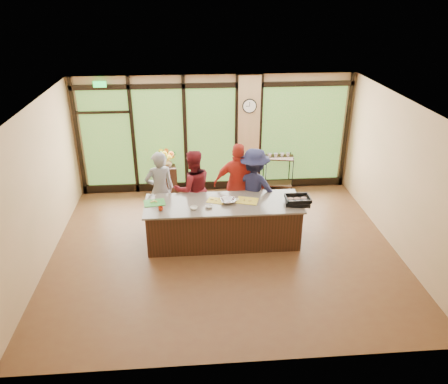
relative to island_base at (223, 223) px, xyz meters
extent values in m
plane|color=brown|center=(0.00, -0.30, -0.44)|extent=(7.00, 7.00, 0.00)
plane|color=white|center=(0.00, -0.30, 2.56)|extent=(7.00, 7.00, 0.00)
plane|color=tan|center=(0.00, 2.70, 1.06)|extent=(7.00, 0.00, 7.00)
plane|color=tan|center=(-3.50, -0.30, 1.06)|extent=(0.00, 6.00, 6.00)
plane|color=tan|center=(3.50, -0.30, 1.06)|extent=(0.00, 6.00, 6.00)
cube|color=tan|center=(0.85, 2.64, 1.06)|extent=(0.55, 0.12, 3.00)
cube|color=black|center=(0.00, 2.65, 2.31)|extent=(6.90, 0.08, 0.12)
cube|color=black|center=(0.00, 2.65, -0.32)|extent=(6.90, 0.08, 0.20)
cube|color=#19D83F|center=(-2.70, 2.60, 2.39)|extent=(0.30, 0.04, 0.14)
cube|color=#385C20|center=(-2.70, 2.67, 1.01)|extent=(1.20, 0.02, 2.50)
cube|color=#385C20|center=(-1.40, 2.67, 1.01)|extent=(1.20, 0.02, 2.50)
cube|color=#385C20|center=(-0.10, 2.67, 1.01)|extent=(1.20, 0.02, 2.50)
cube|color=#385C20|center=(2.25, 2.67, 1.01)|extent=(2.10, 0.02, 2.50)
cube|color=black|center=(-3.40, 2.65, 1.06)|extent=(0.08, 0.08, 3.00)
cube|color=black|center=(-2.05, 2.65, 1.06)|extent=(0.08, 0.08, 3.00)
cube|color=black|center=(-0.75, 2.65, 1.06)|extent=(0.08, 0.08, 3.00)
cube|color=black|center=(0.55, 2.65, 1.06)|extent=(0.08, 0.08, 3.00)
cube|color=black|center=(1.15, 2.65, 1.06)|extent=(0.08, 0.08, 3.00)
cube|color=black|center=(3.40, 2.65, 1.06)|extent=(0.08, 0.08, 3.00)
cube|color=black|center=(0.00, 0.00, 0.00)|extent=(3.10, 1.00, 0.88)
cube|color=slate|center=(0.00, 0.00, 0.46)|extent=(3.20, 1.10, 0.04)
cylinder|color=black|center=(0.85, 2.57, 1.81)|extent=(0.36, 0.04, 0.36)
cylinder|color=white|center=(0.85, 2.55, 1.81)|extent=(0.31, 0.01, 0.31)
cube|color=black|center=(0.85, 2.55, 1.86)|extent=(0.01, 0.00, 0.11)
cube|color=black|center=(0.80, 2.55, 1.81)|extent=(0.09, 0.00, 0.01)
imported|color=gray|center=(-1.33, 0.80, 0.45)|extent=(0.75, 0.60, 1.77)
imported|color=maroon|center=(-0.60, 0.79, 0.45)|extent=(1.01, 0.87, 1.78)
imported|color=#B0281B|center=(0.40, 0.77, 0.51)|extent=(1.19, 0.72, 1.90)
imported|color=#1C1E3E|center=(0.73, 0.68, 0.47)|extent=(1.34, 1.08, 1.81)
cube|color=black|center=(1.50, -0.16, 0.52)|extent=(0.55, 0.46, 0.09)
imported|color=silver|center=(0.10, 0.00, 0.52)|extent=(0.33, 0.33, 0.08)
cube|color=green|center=(-1.40, 0.10, 0.49)|extent=(0.47, 0.38, 0.01)
cube|color=gold|center=(-0.14, 0.11, 0.49)|extent=(0.42, 0.37, 0.01)
cube|color=gold|center=(0.50, 0.05, 0.49)|extent=(0.50, 0.43, 0.01)
imported|color=silver|center=(-0.60, -0.22, 0.50)|extent=(0.16, 0.16, 0.05)
imported|color=silver|center=(-0.30, -0.19, 0.50)|extent=(0.14, 0.14, 0.04)
imported|color=silver|center=(0.27, 0.09, 0.49)|extent=(0.15, 0.15, 0.03)
imported|color=#B23011|center=(-1.25, -0.23, 0.52)|extent=(0.12, 0.12, 0.08)
cube|color=black|center=(-1.21, 2.45, -0.06)|extent=(0.44, 0.44, 0.76)
imported|color=olive|center=(-1.21, 2.45, 0.44)|extent=(0.25, 0.25, 0.24)
cube|color=black|center=(1.62, 2.45, -0.24)|extent=(0.84, 0.58, 0.03)
cube|color=black|center=(1.62, 2.45, 0.49)|extent=(0.84, 0.58, 0.03)
cylinder|color=black|center=(1.27, 2.25, 0.05)|extent=(0.03, 0.03, 0.98)
cylinder|color=black|center=(1.97, 2.25, 0.05)|extent=(0.03, 0.03, 0.98)
cylinder|color=black|center=(1.27, 2.65, 0.05)|extent=(0.03, 0.03, 0.98)
cylinder|color=black|center=(1.97, 2.65, 0.05)|extent=(0.03, 0.03, 0.98)
imported|color=silver|center=(1.38, 2.45, 0.55)|extent=(0.13, 0.13, 0.10)
imported|color=silver|center=(1.55, 2.45, 0.55)|extent=(0.13, 0.13, 0.10)
imported|color=silver|center=(1.71, 2.45, 0.55)|extent=(0.13, 0.13, 0.10)
imported|color=silver|center=(1.86, 2.45, 0.55)|extent=(0.13, 0.13, 0.10)
camera|label=1|loc=(-0.62, -7.91, 4.52)|focal=35.00mm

